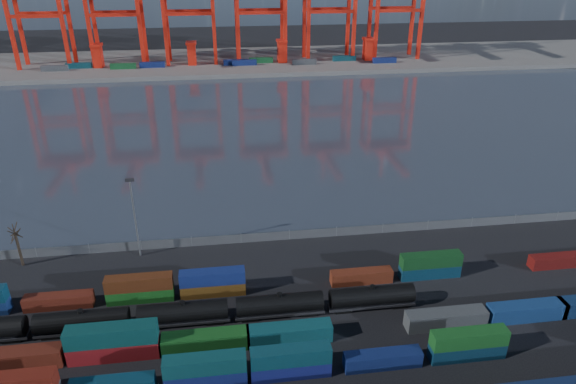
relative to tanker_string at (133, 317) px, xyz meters
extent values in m
plane|color=black|center=(28.19, -3.93, -2.27)|extent=(700.00, 700.00, 0.00)
plane|color=#2E3642|center=(28.19, 101.07, -2.26)|extent=(700.00, 700.00, 0.00)
cube|color=#514F4C|center=(28.19, 206.07, -1.27)|extent=(700.00, 70.00, 2.00)
cube|color=#5F170E|center=(-13.65, -13.14, 1.41)|extent=(11.32, 2.30, 2.45)
cube|color=navy|center=(11.37, -13.14, -1.04)|extent=(11.32, 2.30, 2.45)
cube|color=#0C3E41|center=(11.37, -13.14, 1.41)|extent=(11.32, 2.30, 2.45)
cube|color=navy|center=(23.23, -13.14, -1.04)|extent=(11.32, 2.30, 2.45)
cube|color=#0D3843|center=(23.23, -13.14, 1.41)|extent=(11.32, 2.30, 2.45)
cube|color=#0F1C4D|center=(36.62, -13.14, -1.04)|extent=(11.32, 2.30, 2.45)
cube|color=#0B273C|center=(49.45, -13.14, -1.04)|extent=(11.32, 2.30, 2.45)
cube|color=#16521C|center=(49.45, -13.14, 1.41)|extent=(11.32, 2.30, 2.45)
cube|color=#551C11|center=(-15.81, -6.05, -0.85)|extent=(13.09, 2.66, 2.84)
cube|color=maroon|center=(-2.05, -6.05, -0.85)|extent=(13.09, 2.66, 2.84)
cube|color=#0B3C3A|center=(-2.05, -6.05, 1.99)|extent=(13.09, 2.66, 2.84)
cube|color=#154F19|center=(11.33, -6.05, -0.85)|extent=(13.09, 2.66, 2.84)
cube|color=#0E4349|center=(24.02, -6.05, -0.85)|extent=(13.09, 2.66, 2.84)
cube|color=#3D4042|center=(49.23, -6.05, -0.85)|extent=(13.09, 2.66, 2.84)
cube|color=navy|center=(63.04, -6.05, -0.85)|extent=(13.09, 2.66, 2.84)
cube|color=#581C11|center=(-13.30, 7.38, -1.05)|extent=(11.22, 2.28, 2.43)
cube|color=#165519|center=(0.11, 7.38, -1.05)|extent=(11.22, 2.28, 2.43)
cube|color=#502410|center=(0.11, 7.38, 1.38)|extent=(11.22, 2.28, 2.43)
cube|color=#573711|center=(12.46, 7.38, -1.05)|extent=(11.22, 2.28, 2.43)
cube|color=navy|center=(12.46, 7.38, 1.38)|extent=(11.22, 2.28, 2.43)
cube|color=#612413|center=(39.02, 7.38, -1.05)|extent=(11.22, 2.28, 2.43)
cube|color=#0D2E44|center=(51.90, 7.38, -1.05)|extent=(11.22, 2.28, 2.43)
cube|color=#114119|center=(51.90, 7.38, 1.38)|extent=(11.22, 2.28, 2.43)
cube|color=#5C100D|center=(77.46, 7.38, -1.05)|extent=(11.22, 2.28, 2.43)
cube|color=black|center=(-18.35, 0.00, -1.94)|extent=(2.72, 1.96, 0.65)
cylinder|color=black|center=(-7.75, 0.00, 0.24)|extent=(14.16, 3.16, 3.16)
cylinder|color=black|center=(-7.75, 0.00, 1.98)|extent=(0.87, 0.87, 0.54)
cube|color=black|center=(-7.75, 0.00, -1.50)|extent=(14.71, 2.18, 0.44)
cube|color=black|center=(-12.65, 0.00, -1.94)|extent=(2.72, 1.96, 0.65)
cube|color=black|center=(-2.85, 0.00, -1.94)|extent=(2.72, 1.96, 0.65)
cylinder|color=black|center=(7.75, 0.00, 0.24)|extent=(14.16, 3.16, 3.16)
cylinder|color=black|center=(7.75, 0.00, 1.98)|extent=(0.87, 0.87, 0.54)
cube|color=black|center=(7.75, 0.00, -1.50)|extent=(14.71, 2.18, 0.44)
cube|color=black|center=(2.85, 0.00, -1.94)|extent=(2.72, 1.96, 0.65)
cube|color=black|center=(12.65, 0.00, -1.94)|extent=(2.72, 1.96, 0.65)
cylinder|color=black|center=(23.25, 0.00, 0.24)|extent=(14.16, 3.16, 3.16)
cylinder|color=black|center=(23.25, 0.00, 1.98)|extent=(0.87, 0.87, 0.54)
cube|color=black|center=(23.25, 0.00, -1.50)|extent=(14.71, 2.18, 0.44)
cube|color=black|center=(18.35, 0.00, -1.94)|extent=(2.72, 1.96, 0.65)
cube|color=black|center=(28.15, 0.00, -1.94)|extent=(2.72, 1.96, 0.65)
cylinder|color=black|center=(38.75, 0.00, 0.24)|extent=(14.16, 3.16, 3.16)
cylinder|color=black|center=(38.75, 0.00, 1.98)|extent=(0.87, 0.87, 0.54)
cube|color=black|center=(38.75, 0.00, -1.50)|extent=(14.71, 2.18, 0.44)
cube|color=black|center=(33.85, 0.00, -1.94)|extent=(2.72, 1.96, 0.65)
cube|color=black|center=(43.65, 0.00, -1.94)|extent=(2.72, 1.96, 0.65)
cube|color=#595B5E|center=(28.19, 24.07, -1.27)|extent=(160.00, 0.06, 2.00)
cylinder|color=slate|center=(-21.81, 24.07, -1.17)|extent=(0.12, 0.12, 2.20)
cylinder|color=slate|center=(-11.81, 24.07, -1.17)|extent=(0.12, 0.12, 2.20)
cylinder|color=slate|center=(-1.81, 24.07, -1.17)|extent=(0.12, 0.12, 2.20)
cylinder|color=slate|center=(8.19, 24.07, -1.17)|extent=(0.12, 0.12, 2.20)
cylinder|color=slate|center=(18.19, 24.07, -1.17)|extent=(0.12, 0.12, 2.20)
cylinder|color=slate|center=(28.19, 24.07, -1.17)|extent=(0.12, 0.12, 2.20)
cylinder|color=slate|center=(38.19, 24.07, -1.17)|extent=(0.12, 0.12, 2.20)
cylinder|color=slate|center=(48.19, 24.07, -1.17)|extent=(0.12, 0.12, 2.20)
cylinder|color=slate|center=(58.19, 24.07, -1.17)|extent=(0.12, 0.12, 2.20)
cylinder|color=slate|center=(68.19, 24.07, -1.17)|extent=(0.12, 0.12, 2.20)
cylinder|color=slate|center=(78.19, 24.07, -1.17)|extent=(0.12, 0.12, 2.20)
cylinder|color=slate|center=(88.19, 24.07, -1.17)|extent=(0.12, 0.12, 2.20)
cylinder|color=black|center=(-23.63, 21.52, 1.14)|extent=(0.50, 0.50, 6.82)
cylinder|color=black|center=(-23.63, 21.52, 3.98)|extent=(1.25, 2.26, 3.36)
cylinder|color=black|center=(-23.63, 21.52, 4.18)|extent=(2.17, 1.20, 2.73)
cylinder|color=black|center=(-23.63, 21.52, 4.38)|extent=(1.20, 2.15, 3.83)
cylinder|color=black|center=(-23.63, 21.52, 4.58)|extent=(2.02, 1.56, 2.38)
cylinder|color=black|center=(-23.63, 21.52, 4.78)|extent=(2.30, 1.14, 1.78)
cylinder|color=black|center=(-23.63, 21.52, 4.98)|extent=(2.36, 0.73, 2.04)
cylinder|color=black|center=(-23.63, 21.52, 5.18)|extent=(1.12, 2.26, 2.98)
cylinder|color=slate|center=(-1.81, 22.07, 5.73)|extent=(0.36, 0.36, 16.00)
cube|color=black|center=(-1.81, 22.07, 14.03)|extent=(1.60, 0.40, 0.60)
cube|color=red|center=(-78.49, 194.70, 21.63)|extent=(1.70, 1.70, 47.79)
cube|color=red|center=(-78.49, 207.44, 21.63)|extent=(1.70, 1.70, 47.79)
cube|color=red|center=(-55.13, 194.70, 21.63)|extent=(1.70, 1.70, 47.79)
cube|color=red|center=(-55.13, 207.44, 21.63)|extent=(1.70, 1.70, 47.79)
cube|color=red|center=(-66.81, 194.70, 24.02)|extent=(23.36, 1.49, 1.49)
cube|color=red|center=(-66.81, 207.44, 24.02)|extent=(23.36, 1.49, 1.49)
cube|color=red|center=(-43.49, 194.70, 21.63)|extent=(1.70, 1.70, 47.79)
cube|color=red|center=(-43.49, 207.44, 21.63)|extent=(1.70, 1.70, 47.79)
cube|color=red|center=(-20.13, 194.70, 21.63)|extent=(1.70, 1.70, 47.79)
cube|color=red|center=(-20.13, 207.44, 21.63)|extent=(1.70, 1.70, 47.79)
cube|color=red|center=(-31.81, 194.70, 24.02)|extent=(23.36, 1.49, 1.49)
cube|color=red|center=(-31.81, 207.44, 24.02)|extent=(23.36, 1.49, 1.49)
cube|color=red|center=(-8.49, 194.70, 21.63)|extent=(1.70, 1.70, 47.79)
cube|color=red|center=(-8.49, 207.44, 21.63)|extent=(1.70, 1.70, 47.79)
cube|color=red|center=(14.87, 194.70, 21.63)|extent=(1.70, 1.70, 47.79)
cube|color=red|center=(14.87, 207.44, 21.63)|extent=(1.70, 1.70, 47.79)
cube|color=red|center=(3.19, 194.70, 24.02)|extent=(23.36, 1.49, 1.49)
cube|color=red|center=(3.19, 207.44, 24.02)|extent=(23.36, 1.49, 1.49)
cube|color=red|center=(26.51, 194.70, 21.63)|extent=(1.70, 1.70, 47.79)
cube|color=red|center=(26.51, 207.44, 21.63)|extent=(1.70, 1.70, 47.79)
cube|color=red|center=(49.87, 194.70, 21.63)|extent=(1.70, 1.70, 47.79)
cube|color=red|center=(49.87, 207.44, 21.63)|extent=(1.70, 1.70, 47.79)
cube|color=red|center=(38.19, 194.70, 24.02)|extent=(23.36, 1.49, 1.49)
cube|color=red|center=(38.19, 207.44, 24.02)|extent=(23.36, 1.49, 1.49)
cube|color=red|center=(61.51, 194.70, 21.63)|extent=(1.70, 1.70, 47.79)
cube|color=red|center=(61.51, 207.44, 21.63)|extent=(1.70, 1.70, 47.79)
cube|color=red|center=(84.87, 194.70, 21.63)|extent=(1.70, 1.70, 47.79)
cube|color=red|center=(84.87, 207.44, 21.63)|extent=(1.70, 1.70, 47.79)
cube|color=red|center=(73.19, 194.70, 24.02)|extent=(23.36, 1.49, 1.49)
cube|color=red|center=(73.19, 207.44, 24.02)|extent=(23.36, 1.49, 1.49)
cube|color=red|center=(96.51, 194.70, 21.63)|extent=(1.70, 1.70, 47.79)
cube|color=red|center=(96.51, 207.44, 21.63)|extent=(1.70, 1.70, 47.79)
cube|color=red|center=(119.87, 194.70, 21.63)|extent=(1.70, 1.70, 47.79)
cube|color=red|center=(119.87, 207.44, 21.63)|extent=(1.70, 1.70, 47.79)
cube|color=red|center=(108.19, 194.70, 24.02)|extent=(23.36, 1.49, 1.49)
cube|color=red|center=(108.19, 207.44, 24.02)|extent=(23.36, 1.49, 1.49)
cube|color=navy|center=(28.84, 190.74, 1.03)|extent=(12.00, 2.44, 2.60)
cube|color=navy|center=(99.53, 186.99, 1.03)|extent=(12.00, 2.44, 2.60)
cube|color=navy|center=(24.55, 192.15, 1.03)|extent=(12.00, 2.44, 2.60)
cube|color=#0C3842|center=(-51.11, 194.55, 1.03)|extent=(12.00, 2.44, 2.60)
cube|color=#3F4244|center=(-61.05, 189.80, 1.03)|extent=(12.00, 2.44, 2.60)
cube|color=#3F4244|center=(58.56, 188.77, 1.03)|extent=(12.00, 2.44, 2.60)
cube|color=#144C23|center=(-29.56, 190.27, 1.03)|extent=(12.00, 2.44, 2.60)
cube|color=navy|center=(-15.97, 191.59, 1.03)|extent=(12.00, 2.44, 2.60)
cube|color=#144C23|center=(37.53, 195.55, 1.03)|extent=(12.00, 2.44, 2.60)
cube|color=#0C3842|center=(80.59, 194.89, 1.03)|extent=(12.00, 2.44, 2.60)
cube|color=red|center=(-41.81, 196.07, 4.73)|extent=(4.00, 6.00, 10.00)
cube|color=red|center=(-41.81, 196.07, 10.23)|extent=(5.00, 7.00, 1.20)
cube|color=red|center=(3.19, 196.07, 4.73)|extent=(4.00, 6.00, 10.00)
cube|color=red|center=(3.19, 196.07, 10.23)|extent=(5.00, 7.00, 1.20)
cube|color=red|center=(48.19, 196.07, 4.73)|extent=(4.00, 6.00, 10.00)
cube|color=red|center=(48.19, 196.07, 10.23)|extent=(5.00, 7.00, 1.20)
cube|color=red|center=(93.19, 196.07, 4.73)|extent=(4.00, 6.00, 10.00)
cube|color=red|center=(93.19, 196.07, 10.23)|extent=(5.00, 7.00, 1.20)
camera|label=1|loc=(15.45, -67.09, 52.64)|focal=32.00mm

